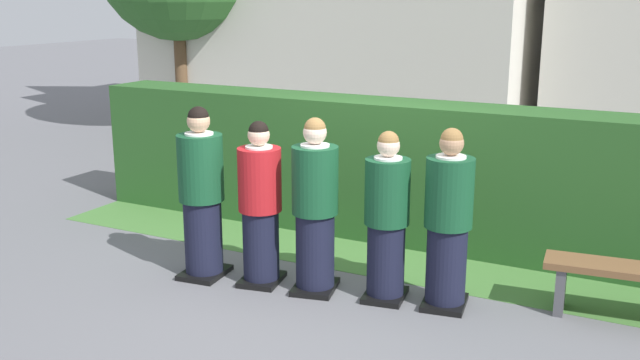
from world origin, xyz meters
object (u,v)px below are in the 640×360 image
object	(u,v)px
wooden_bench	(631,281)
student_front_row_0	(202,197)
student_in_red_blazer	(260,208)
student_front_row_3	(387,221)
student_front_row_4	(448,224)
student_front_row_2	(315,210)

from	to	relation	value
wooden_bench	student_front_row_0	bearing A→B (deg)	-167.85
student_front_row_0	student_in_red_blazer	xyz separation A→B (m)	(0.59, 0.11, -0.05)
student_front_row_0	student_in_red_blazer	world-z (taller)	student_front_row_0
student_front_row_3	student_front_row_4	bearing A→B (deg)	9.44
student_front_row_2	student_in_red_blazer	bearing A→B (deg)	-172.47
student_in_red_blazer	student_front_row_4	world-z (taller)	student_front_row_4
student_in_red_blazer	student_front_row_0	bearing A→B (deg)	-169.60
student_front_row_0	student_front_row_4	bearing A→B (deg)	9.66
wooden_bench	student_front_row_2	bearing A→B (deg)	-166.54
student_front_row_4	wooden_bench	xyz separation A→B (m)	(1.46, 0.42, -0.41)
student_in_red_blazer	student_front_row_3	distance (m)	1.20
student_front_row_0	student_front_row_4	size ratio (longest dim) A/B	1.05
student_in_red_blazer	student_front_row_3	bearing A→B (deg)	9.39
student_in_red_blazer	wooden_bench	xyz separation A→B (m)	(3.18, 0.70, -0.39)
student_front_row_2	student_front_row_3	xyz separation A→B (m)	(0.65, 0.13, -0.04)
student_front_row_3	student_front_row_4	world-z (taller)	student_front_row_4
student_front_row_3	wooden_bench	distance (m)	2.09
student_front_row_4	student_front_row_2	bearing A→B (deg)	-169.74
student_front_row_4	student_front_row_0	bearing A→B (deg)	-170.34
student_front_row_0	student_front_row_4	xyz separation A→B (m)	(2.30, 0.39, -0.04)
wooden_bench	student_front_row_4	bearing A→B (deg)	-164.03
student_front_row_3	student_in_red_blazer	bearing A→B (deg)	-170.61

